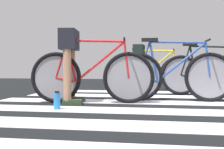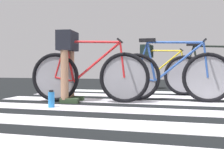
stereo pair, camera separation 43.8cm
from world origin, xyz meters
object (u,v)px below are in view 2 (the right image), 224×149
(bicycle_4_of_4, at_px, (161,72))
(cyclist_4_of_4, at_px, (147,61))
(bicycle_2_of_4, at_px, (171,75))
(water_bottle, at_px, (51,99))
(bicycle_1_of_4, at_px, (89,76))
(cyclist_1_of_4, at_px, (68,56))
(bicycle_3_of_4, at_px, (213,74))

(bicycle_4_of_4, relative_size, cyclist_4_of_4, 1.72)
(bicycle_2_of_4, height_order, water_bottle, bicycle_2_of_4)
(bicycle_1_of_4, distance_m, water_bottle, 0.72)
(bicycle_1_of_4, bearing_deg, water_bottle, -121.43)
(cyclist_4_of_4, height_order, water_bottle, cyclist_4_of_4)
(cyclist_1_of_4, xyz_separation_m, bicycle_2_of_4, (1.45, 0.39, -0.28))
(bicycle_3_of_4, distance_m, cyclist_4_of_4, 1.71)
(bicycle_3_of_4, xyz_separation_m, bicycle_4_of_4, (-0.99, 1.05, 0.00))
(bicycle_1_of_4, xyz_separation_m, cyclist_4_of_4, (0.55, 2.43, 0.26))
(bicycle_2_of_4, relative_size, bicycle_3_of_4, 1.01)
(bicycle_1_of_4, relative_size, water_bottle, 7.85)
(bicycle_4_of_4, bearing_deg, bicycle_1_of_4, -103.38)
(cyclist_1_of_4, distance_m, bicycle_3_of_4, 2.58)
(bicycle_1_of_4, distance_m, bicycle_2_of_4, 1.20)
(water_bottle, bearing_deg, bicycle_4_of_4, 68.92)
(bicycle_2_of_4, bearing_deg, bicycle_4_of_4, 97.45)
(bicycle_3_of_4, relative_size, bicycle_4_of_4, 1.00)
(bicycle_2_of_4, relative_size, cyclist_4_of_4, 1.73)
(bicycle_1_of_4, xyz_separation_m, bicycle_2_of_4, (1.14, 0.36, 0.00))
(cyclist_1_of_4, height_order, bicycle_3_of_4, cyclist_1_of_4)
(cyclist_1_of_4, bearing_deg, bicycle_2_of_4, 9.77)
(bicycle_1_of_4, distance_m, bicycle_3_of_4, 2.29)
(cyclist_1_of_4, xyz_separation_m, water_bottle, (0.02, -0.56, -0.56))
(bicycle_3_of_4, bearing_deg, bicycle_1_of_4, -152.69)
(bicycle_1_of_4, distance_m, cyclist_4_of_4, 2.51)
(bicycle_2_of_4, xyz_separation_m, bicycle_3_of_4, (0.71, 0.98, 0.00))
(cyclist_1_of_4, xyz_separation_m, bicycle_4_of_4, (1.17, 2.43, -0.28))
(cyclist_4_of_4, bearing_deg, bicycle_1_of_4, -96.43)
(bicycle_2_of_4, bearing_deg, cyclist_1_of_4, -165.22)
(cyclist_4_of_4, bearing_deg, water_bottle, -99.18)
(cyclist_1_of_4, height_order, water_bottle, cyclist_1_of_4)
(bicycle_2_of_4, relative_size, bicycle_4_of_4, 1.00)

